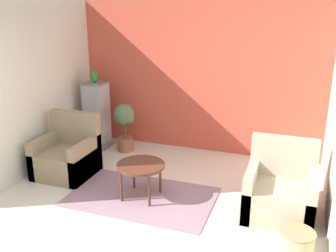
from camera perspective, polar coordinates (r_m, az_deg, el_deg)
The scene contains 11 objects.
ground_plane at distance 4.50m, azimuth -7.16°, elevation -17.52°, with size 20.00×20.00×0.00m, color beige.
wall_back_accent at distance 6.78m, azimuth 4.64°, elevation 7.23°, with size 4.54×0.06×2.68m.
wall_left at distance 6.37m, azimuth -19.43°, elevation 5.55°, with size 0.06×3.17×2.68m.
area_rug at distance 5.42m, azimuth -4.05°, elevation -10.69°, with size 2.03×1.26×0.01m.
coffee_table at distance 5.21m, azimuth -4.16°, elevation -6.29°, with size 0.67×0.67×0.51m.
armchair_left at distance 6.18m, azimuth -15.09°, elevation -4.49°, with size 0.85×0.80×0.97m.
armchair_right at distance 5.08m, azimuth 16.66°, elevation -9.75°, with size 0.85×0.80×0.97m.
birdcage at distance 7.19m, azimuth -10.78°, elevation 1.49°, with size 0.49×0.49×1.24m.
parrot at distance 7.02m, azimuth -11.13°, elevation 7.34°, with size 0.11×0.19×0.23m.
potted_plant at distance 6.89m, azimuth -6.67°, elevation 0.68°, with size 0.42×0.39×0.89m.
wicker_basket at distance 4.52m, azimuth 18.99°, elevation -16.19°, with size 0.39×0.39×0.25m.
Camera 1 is at (1.73, -3.23, 2.61)m, focal length 40.00 mm.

